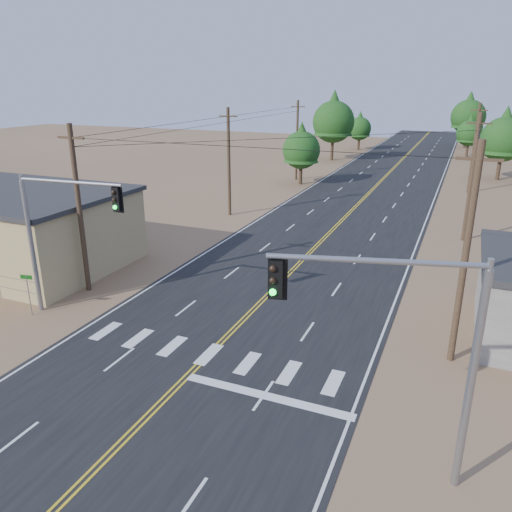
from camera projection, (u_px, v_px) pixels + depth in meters
The scene contains 17 objects.
ground at pixel (95, 470), 16.52m from camera, with size 220.00×220.00×0.00m, color #916E4E.
road at pixel (330, 232), 42.60m from camera, with size 15.00×200.00×0.02m, color black.
utility_pole_left_near at pixel (79, 209), 29.13m from camera, with size 1.80×0.30×10.00m.
utility_pole_left_mid at pixel (229, 162), 46.51m from camera, with size 1.80×0.30×10.00m.
utility_pole_left_far at pixel (297, 140), 63.90m from camera, with size 1.80×0.30×10.00m.
utility_pole_right_near at pixel (465, 255), 21.40m from camera, with size 1.80×0.30×10.00m.
utility_pole_right_mid at pixel (472, 177), 38.78m from camera, with size 1.80×0.30×10.00m.
utility_pole_right_far at pixel (474, 148), 56.17m from camera, with size 1.80×0.30×10.00m.
signal_mast_left at pixel (55, 224), 25.90m from camera, with size 6.01×0.80×7.65m.
signal_mast_right at pixel (414, 336), 14.47m from camera, with size 6.05×1.92×7.65m.
street_sign at pixel (28, 288), 26.98m from camera, with size 0.69×0.16×2.36m.
tree_left_near at pixel (301, 146), 61.11m from camera, with size 4.61×4.61×7.68m.
tree_left_mid at pixel (334, 117), 79.68m from camera, with size 6.64×6.64×11.07m.
tree_left_far at pixel (360, 126), 92.85m from camera, with size 4.25×4.25×7.08m.
tree_right_near at pixel (504, 135), 63.56m from camera, with size 5.65×5.65×9.42m.
tree_right_mid at pixel (470, 131), 84.32m from camera, with size 4.25×4.25×7.08m.
tree_right_far at pixel (469, 113), 94.99m from camera, with size 6.38×6.38×10.64m.
Camera 1 is at (10.09, -10.12, 12.15)m, focal length 35.00 mm.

